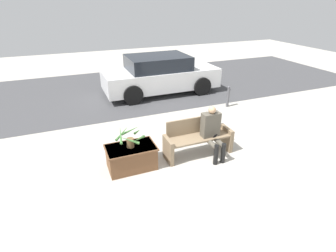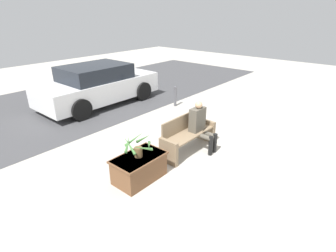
# 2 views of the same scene
# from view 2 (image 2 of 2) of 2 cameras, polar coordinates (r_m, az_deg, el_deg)

# --- Properties ---
(ground_plane) EXTENTS (30.00, 30.00, 0.00)m
(ground_plane) POSITION_cam_2_polar(r_m,az_deg,el_deg) (6.22, 7.02, -7.08)
(ground_plane) COLOR #ADA89E
(road_surface) EXTENTS (20.00, 6.00, 0.01)m
(road_surface) POSITION_cam_2_polar(r_m,az_deg,el_deg) (10.50, -21.62, 4.51)
(road_surface) COLOR #424244
(road_surface) RESTS_ON ground_plane
(bench) EXTENTS (1.63, 0.50, 0.87)m
(bench) POSITION_cam_2_polar(r_m,az_deg,el_deg) (6.37, 4.22, -1.92)
(bench) COLOR #7A664C
(bench) RESTS_ON ground_plane
(person_seated) EXTENTS (0.42, 0.64, 1.22)m
(person_seated) POSITION_cam_2_polar(r_m,az_deg,el_deg) (6.37, 7.09, 0.45)
(person_seated) COLOR #4C473D
(person_seated) RESTS_ON ground_plane
(planter_box) EXTENTS (1.07, 0.66, 0.53)m
(planter_box) POSITION_cam_2_polar(r_m,az_deg,el_deg) (5.38, -6.29, -8.86)
(planter_box) COLOR brown
(planter_box) RESTS_ON ground_plane
(potted_plant) EXTENTS (0.64, 0.64, 0.48)m
(potted_plant) POSITION_cam_2_polar(r_m,az_deg,el_deg) (5.15, -6.56, -4.48)
(potted_plant) COLOR brown
(potted_plant) RESTS_ON planter_box
(parked_car) EXTENTS (4.36, 1.98, 1.44)m
(parked_car) POSITION_cam_2_polar(r_m,az_deg,el_deg) (9.91, -14.95, 8.64)
(parked_car) COLOR silver
(parked_car) RESTS_ON ground_plane
(bollard_post) EXTENTS (0.10, 0.10, 0.74)m
(bollard_post) POSITION_cam_2_polar(r_m,az_deg,el_deg) (9.45, 1.59, 6.63)
(bollard_post) COLOR #4C4C51
(bollard_post) RESTS_ON ground_plane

